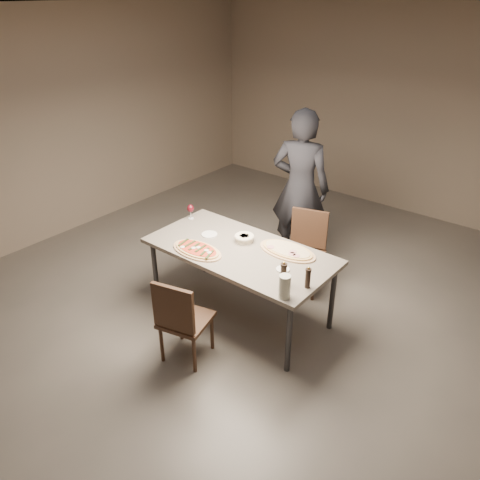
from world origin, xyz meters
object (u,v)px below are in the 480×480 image
Objects in this scene: ham_pizza at (287,250)px; chair_far at (306,246)px; bread_basket at (244,238)px; chair_near at (181,317)px; dining_table at (240,255)px; pepper_mill_left at (308,278)px; carafe at (285,286)px; zucchini_pizza at (197,250)px; diner at (300,188)px.

chair_far is (-0.16, 0.62, -0.28)m from ham_pizza.
bread_basket is 0.23× the size of chair_near.
dining_table is 0.87m from chair_near.
pepper_mill_left is 0.24m from carafe.
carafe is 1.40m from chair_far.
diner reaches higher than zucchini_pizza.
pepper_mill_left is 1.76m from diner.
zucchini_pizza is 0.30× the size of diner.
bread_basket is at bearing 161.71° from pepper_mill_left.
carafe is 0.23× the size of chair_far.
pepper_mill_left reaches higher than ham_pizza.
zucchini_pizza is 0.71m from chair_near.
ham_pizza is at bearing 32.71° from dining_table.
carafe is (0.76, -0.38, 0.16)m from dining_table.
carafe reaches higher than ham_pizza.
chair_near is 0.97× the size of chair_far.
ham_pizza is (0.37, 0.24, 0.07)m from dining_table.
pepper_mill_left is 1.23m from chair_far.
dining_table is 0.91m from chair_far.
diner reaches higher than dining_table.
carafe reaches higher than bread_basket.
carafe is 0.94m from chair_near.
bread_basket reaches higher than ham_pizza.
zucchini_pizza is 1.13m from pepper_mill_left.
carafe is at bearing 101.46° from diner.
carafe reaches higher than pepper_mill_left.
zucchini_pizza is at bearing 68.24° from diner.
zucchini_pizza is 1.28m from chair_far.
zucchini_pizza is at bearing -120.18° from ham_pizza.
ham_pizza is 0.67× the size of chair_far.
chair_far is 0.73m from diner.
chair_near reaches higher than ham_pizza.
ham_pizza is at bearing 99.69° from diner.
carafe is (-0.07, -0.23, 0.01)m from pepper_mill_left.
bread_basket is (-0.44, -0.09, 0.03)m from ham_pizza.
chair_far is (0.22, 0.86, -0.21)m from dining_table.
carafe is at bearing -32.68° from bread_basket.
diner reaches higher than chair_near.
dining_table is 0.86m from pepper_mill_left.
dining_table is at bearing 169.95° from pepper_mill_left.
dining_table is at bearing 80.00° from diner.
diner is (-0.39, 0.45, 0.43)m from chair_far.
pepper_mill_left is at bearing -18.66° from ham_pizza.
ham_pizza is 1.17m from chair_near.
diner reaches higher than ham_pizza.
diner reaches higher than bread_basket.
chair_near is at bearing -85.75° from ham_pizza.
carafe is 1.92m from diner.
dining_table is at bearing -125.54° from ham_pizza.
pepper_mill_left is at bearing -10.05° from dining_table.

